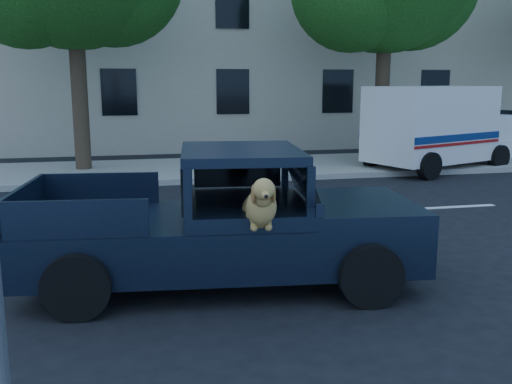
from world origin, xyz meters
TOP-DOWN VIEW (x-y plane):
  - ground at (0.00, 0.00)m, footprint 120.00×120.00m
  - far_sidewalk at (0.00, 9.20)m, footprint 60.00×4.00m
  - lane_stripes at (2.00, 3.40)m, footprint 21.60×0.14m
  - building_main at (3.00, 16.50)m, footprint 26.00×6.00m
  - pickup_truck at (-1.64, -0.05)m, footprint 5.11×2.78m
  - mail_truck at (6.06, 8.05)m, footprint 4.88×3.54m

SIDE VIEW (x-z plane):
  - ground at x=0.00m, z-range 0.00..0.00m
  - lane_stripes at x=2.00m, z-range 0.00..0.01m
  - far_sidewalk at x=0.00m, z-range 0.00..0.15m
  - pickup_truck at x=-1.64m, z-range -0.29..1.48m
  - mail_truck at x=6.06m, z-range -0.15..2.28m
  - building_main at x=3.00m, z-range 0.00..9.00m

